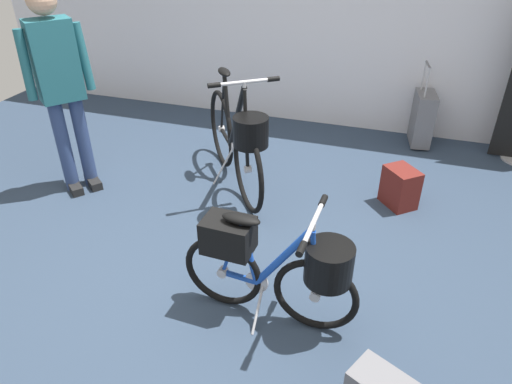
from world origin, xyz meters
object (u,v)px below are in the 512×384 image
(visitor_near_wall, at_px, (60,82))
(rolling_suitcase, at_px, (422,118))
(backpack_on_floor, at_px, (401,187))
(folding_bike_foreground, at_px, (276,264))
(display_bike_left, at_px, (237,140))

(visitor_near_wall, relative_size, rolling_suitcase, 1.97)
(visitor_near_wall, bearing_deg, backpack_on_floor, 11.83)
(folding_bike_foreground, distance_m, rolling_suitcase, 2.83)
(visitor_near_wall, bearing_deg, display_bike_left, 15.22)
(folding_bike_foreground, relative_size, rolling_suitcase, 1.26)
(rolling_suitcase, bearing_deg, visitor_near_wall, -146.99)
(display_bike_left, relative_size, backpack_on_floor, 3.68)
(folding_bike_foreground, height_order, backpack_on_floor, folding_bike_foreground)
(visitor_near_wall, distance_m, backpack_on_floor, 2.80)
(display_bike_left, bearing_deg, visitor_near_wall, -164.78)
(rolling_suitcase, xyz_separation_m, backpack_on_floor, (-0.12, -1.24, -0.12))
(folding_bike_foreground, relative_size, visitor_near_wall, 0.64)
(display_bike_left, xyz_separation_m, backpack_on_floor, (1.32, 0.19, -0.31))
(folding_bike_foreground, height_order, rolling_suitcase, rolling_suitcase)
(display_bike_left, distance_m, visitor_near_wall, 1.44)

